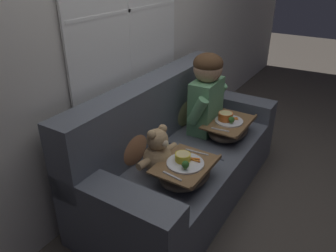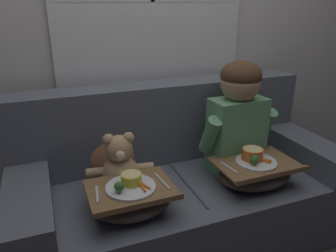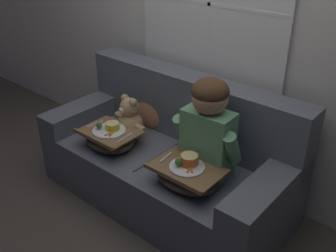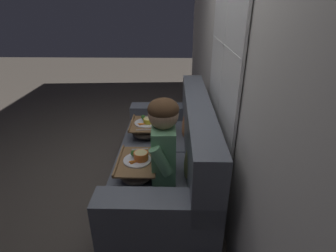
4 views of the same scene
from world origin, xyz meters
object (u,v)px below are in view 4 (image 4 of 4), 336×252
lap_tray_teddy (146,128)px  lap_tray_child (138,167)px  child_figure (163,136)px  throw_pillow_behind_child (192,158)px  throw_pillow_behind_teddy (188,121)px  teddy_bear (166,123)px  couch (170,160)px

lap_tray_teddy → lap_tray_child: bearing=0.1°
child_figure → lap_tray_teddy: 0.82m
throw_pillow_behind_child → throw_pillow_behind_teddy: size_ratio=1.01×
throw_pillow_behind_teddy → teddy_bear: bearing=-90.2°
throw_pillow_behind_child → teddy_bear: bearing=-162.5°
couch → teddy_bear: size_ratio=5.14×
couch → throw_pillow_behind_child: bearing=25.9°
throw_pillow_behind_child → throw_pillow_behind_teddy: bearing=180.0°
couch → throw_pillow_behind_child: (0.37, 0.18, 0.26)m
throw_pillow_behind_teddy → lap_tray_child: 0.86m
throw_pillow_behind_teddy → teddy_bear: (-0.00, -0.23, -0.02)m
lap_tray_teddy → teddy_bear: bearing=90.2°
throw_pillow_behind_teddy → teddy_bear: throw_pillow_behind_teddy is taller
throw_pillow_behind_child → teddy_bear: size_ratio=0.98×
couch → throw_pillow_behind_teddy: couch is taller
child_figure → throw_pillow_behind_child: bearing=90.0°
throw_pillow_behind_child → lap_tray_child: throw_pillow_behind_child is taller
teddy_bear → lap_tray_teddy: (0.00, -0.21, -0.07)m
child_figure → teddy_bear: size_ratio=1.82×
throw_pillow_behind_child → lap_tray_teddy: bearing=-148.8°
teddy_bear → lap_tray_child: 0.77m
lap_tray_child → lap_tray_teddy: size_ratio=1.08×
throw_pillow_behind_teddy → throw_pillow_behind_child: bearing=0.0°
throw_pillow_behind_teddy → lap_tray_child: bearing=-31.2°
throw_pillow_behind_teddy → child_figure: (0.73, -0.23, 0.20)m
lap_tray_child → couch: bearing=144.0°
throw_pillow_behind_child → throw_pillow_behind_teddy: (-0.73, 0.00, 0.00)m
teddy_bear → lap_tray_child: teddy_bear is taller
throw_pillow_behind_child → teddy_bear: throw_pillow_behind_child is taller
throw_pillow_behind_teddy → lap_tray_teddy: (0.00, -0.45, -0.09)m
throw_pillow_behind_child → throw_pillow_behind_teddy: throw_pillow_behind_child is taller
child_figure → teddy_bear: bearing=-179.7°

